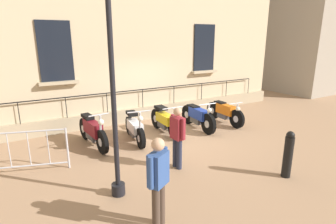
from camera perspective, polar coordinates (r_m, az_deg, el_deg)
name	(u,v)px	position (r m, az deg, el deg)	size (l,w,h in m)	color
ground_plane	(167,134)	(9.19, -0.17, -4.73)	(60.00, 60.00, 0.00)	#9E7A5B
building_facade	(136,21)	(10.73, -6.70, 18.36)	(0.82, 13.49, 7.64)	#C6B28E
motorcycle_maroon	(93,131)	(8.42, -15.49, -3.92)	(2.11, 0.58, 1.13)	black
motorcycle_white	(135,128)	(8.59, -6.96, -3.44)	(1.91, 0.70, 1.11)	black
motorcycle_yellow	(165,121)	(9.18, -0.60, -1.87)	(1.98, 0.73, 1.03)	black
motorcycle_blue	(198,117)	(9.70, 6.28, -0.96)	(2.03, 0.68, 1.04)	black
motorcycle_orange	(225,112)	(10.48, 11.81, -0.02)	(2.02, 0.62, 0.91)	black
lamppost	(108,5)	(5.16, -12.41, 21.10)	(0.39, 1.09, 5.00)	black
crowd_barrier	(19,151)	(7.44, -28.75, -7.09)	(0.71, 2.13, 1.05)	#B7B7BF
bollard	(288,154)	(6.92, 23.87, -8.09)	(0.21, 0.21, 1.12)	black
pedestrian_standing	(158,179)	(4.62, -2.05, -13.79)	(0.37, 0.47, 1.63)	#47382D
pedestrian_walking	(177,135)	(6.66, 1.99, -4.79)	(0.53, 0.24, 1.56)	#23283D
distant_building	(318,31)	(20.15, 28.95, 14.58)	(4.73, 7.08, 7.02)	#9E9384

